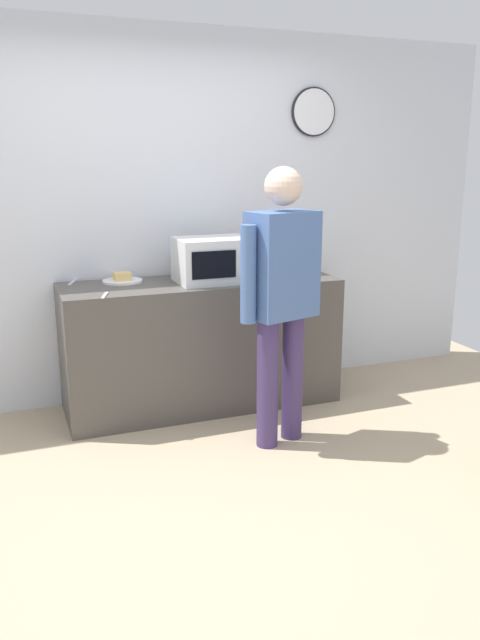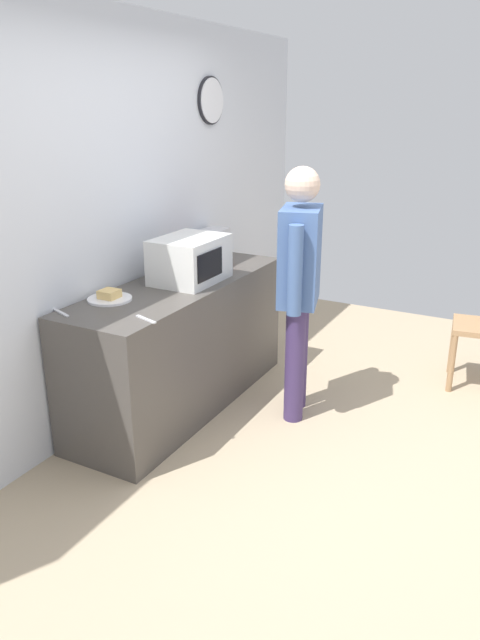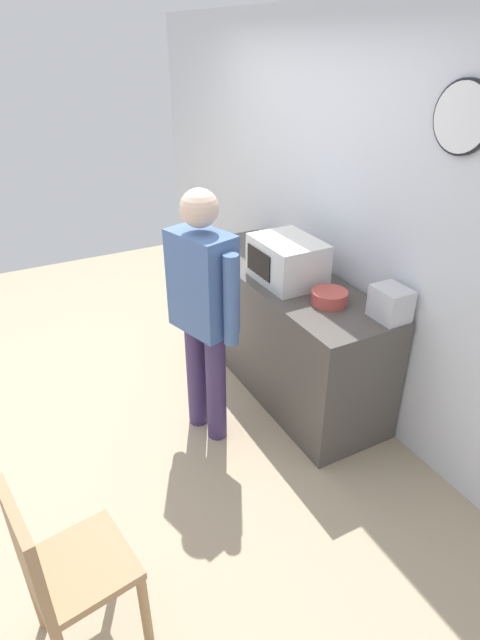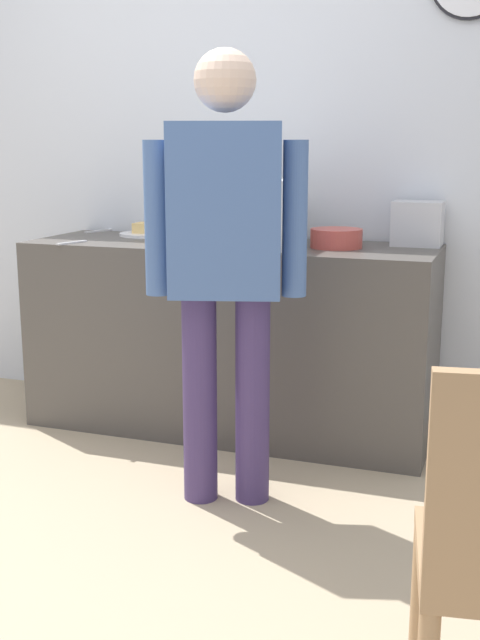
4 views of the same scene
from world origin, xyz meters
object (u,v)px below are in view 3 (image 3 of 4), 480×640
object	(u,v)px
person_standing	(203,303)
wooden_chair	(61,568)
salad_bowl	(329,297)
fork_utensil	(259,234)
microwave	(287,261)
toaster	(391,303)
sandwich_plate	(269,246)
spoon_utensil	(213,249)

from	to	relation	value
person_standing	wooden_chair	xyz separation A→B (m)	(1.05, -1.12, -0.45)
salad_bowl	fork_utensil	distance (m)	1.35
microwave	toaster	xyz separation A→B (m)	(0.75, 0.25, -0.05)
sandwich_plate	wooden_chair	distance (m)	2.76
sandwich_plate	toaster	world-z (taller)	toaster
fork_utensil	person_standing	distance (m)	1.49
fork_utensil	person_standing	size ratio (longest dim) A/B	0.10
spoon_utensil	person_standing	size ratio (longest dim) A/B	0.10
person_standing	microwave	bearing A→B (deg)	104.34
salad_bowl	spoon_utensil	bearing A→B (deg)	-167.95
person_standing	wooden_chair	distance (m)	1.60
fork_utensil	spoon_utensil	bearing A→B (deg)	-74.35
wooden_chair	microwave	bearing A→B (deg)	123.97
toaster	spoon_utensil	xyz separation A→B (m)	(-1.52, -0.45, -0.10)
fork_utensil	person_standing	bearing A→B (deg)	-42.84
microwave	salad_bowl	size ratio (longest dim) A/B	2.17
toaster	person_standing	world-z (taller)	person_standing
microwave	salad_bowl	world-z (taller)	microwave
spoon_utensil	person_standing	bearing A→B (deg)	-28.44
microwave	sandwich_plate	xyz separation A→B (m)	(-0.59, 0.21, -0.13)
sandwich_plate	wooden_chair	world-z (taller)	sandwich_plate
fork_utensil	person_standing	world-z (taller)	person_standing
toaster	person_standing	size ratio (longest dim) A/B	0.13
fork_utensil	microwave	bearing A→B (deg)	-18.11
microwave	person_standing	distance (m)	0.74
salad_bowl	toaster	distance (m)	0.39
sandwich_plate	salad_bowl	size ratio (longest dim) A/B	1.17
sandwich_plate	toaster	distance (m)	1.34
microwave	person_standing	bearing A→B (deg)	-75.66
salad_bowl	fork_utensil	xyz separation A→B (m)	(-1.33, 0.24, -0.04)
person_standing	spoon_utensil	bearing A→B (deg)	151.56
sandwich_plate	person_standing	distance (m)	1.21
sandwich_plate	person_standing	world-z (taller)	person_standing
wooden_chair	sandwich_plate	bearing A→B (deg)	131.74
fork_utensil	wooden_chair	xyz separation A→B (m)	(2.14, -2.13, -0.38)
toaster	person_standing	distance (m)	1.12
toaster	sandwich_plate	bearing A→B (deg)	-178.05
microwave	sandwich_plate	distance (m)	0.64
microwave	spoon_utensil	xyz separation A→B (m)	(-0.77, -0.20, -0.15)
fork_utensil	spoon_utensil	distance (m)	0.52
sandwich_plate	wooden_chair	xyz separation A→B (m)	(1.82, -2.04, -0.39)
sandwich_plate	spoon_utensil	world-z (taller)	sandwich_plate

